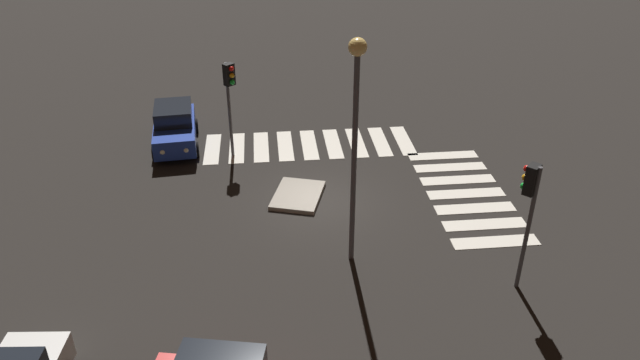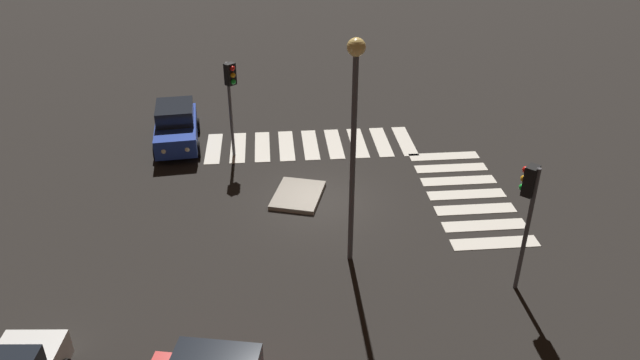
{
  "view_description": "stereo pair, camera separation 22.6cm",
  "coord_description": "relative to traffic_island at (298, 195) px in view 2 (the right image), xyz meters",
  "views": [
    {
      "loc": [
        -20.63,
        2.07,
        12.76
      ],
      "look_at": [
        0.0,
        0.0,
        1.0
      ],
      "focal_mm": 33.75,
      "sensor_mm": 36.0,
      "label": 1
    },
    {
      "loc": [
        -20.65,
        1.85,
        12.76
      ],
      "look_at": [
        0.0,
        0.0,
        1.0
      ],
      "focal_mm": 33.75,
      "sensor_mm": 36.0,
      "label": 2
    }
  ],
  "objects": [
    {
      "name": "ground_plane",
      "position": [
        -0.42,
        -0.87,
        -0.09
      ],
      "size": [
        80.0,
        80.0,
        0.0
      ],
      "primitive_type": "plane",
      "color": "black"
    },
    {
      "name": "traffic_island",
      "position": [
        0.0,
        0.0,
        0.0
      ],
      "size": [
        2.89,
        2.49,
        0.18
      ],
      "color": "gray",
      "rests_on": "ground"
    },
    {
      "name": "car_blue",
      "position": [
        5.44,
        5.45,
        0.85
      ],
      "size": [
        4.55,
        2.39,
        1.92
      ],
      "rotation": [
        0.0,
        0.0,
        3.23
      ],
      "color": "#1E389E",
      "rests_on": "ground"
    },
    {
      "name": "traffic_light_north",
      "position": [
        3.9,
        2.65,
        3.3
      ],
      "size": [
        0.53,
        0.54,
        4.47
      ],
      "rotation": [
        0.0,
        0.0,
        -2.46
      ],
      "color": "#47474C",
      "rests_on": "ground"
    },
    {
      "name": "traffic_light_south",
      "position": [
        -6.24,
        -6.65,
        3.27
      ],
      "size": [
        0.54,
        0.54,
        4.43
      ],
      "rotation": [
        0.0,
        0.0,
        0.78
      ],
      "color": "#47474C",
      "rests_on": "ground"
    },
    {
      "name": "street_lamp",
      "position": [
        -4.28,
        -1.58,
        5.24
      ],
      "size": [
        0.56,
        0.56,
        7.83
      ],
      "color": "#47474C",
      "rests_on": "ground"
    },
    {
      "name": "crosswalk_near",
      "position": [
        -0.42,
        -6.94,
        -0.08
      ],
      "size": [
        7.6,
        3.2,
        0.02
      ],
      "color": "silver",
      "rests_on": "ground"
    },
    {
      "name": "crosswalk_side",
      "position": [
        4.79,
        -0.87,
        -0.08
      ],
      "size": [
        3.2,
        9.9,
        0.02
      ],
      "color": "silver",
      "rests_on": "ground"
    }
  ]
}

